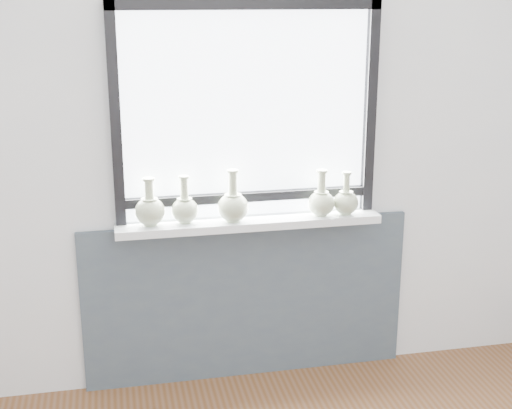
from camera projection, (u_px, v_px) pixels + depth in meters
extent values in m
cube|color=silver|center=(245.00, 135.00, 3.51)|extent=(3.60, 0.02, 2.60)
cube|color=#414E55|center=(247.00, 300.00, 3.73)|extent=(1.70, 0.03, 0.86)
cube|color=white|center=(249.00, 222.00, 3.54)|extent=(1.32, 0.18, 0.04)
cube|color=black|center=(115.00, 116.00, 3.31)|extent=(0.05, 0.06, 1.05)
cube|color=black|center=(370.00, 108.00, 3.55)|extent=(0.05, 0.06, 1.05)
cube|color=black|center=(247.00, 4.00, 3.29)|extent=(1.30, 0.06, 0.05)
cube|color=black|center=(247.00, 197.00, 3.55)|extent=(1.20, 0.05, 0.04)
cube|color=white|center=(246.00, 116.00, 3.46)|extent=(1.20, 0.01, 1.00)
cylinder|color=#AEBC97|center=(150.00, 224.00, 3.44)|extent=(0.07, 0.07, 0.01)
ellipsoid|color=#AEBC97|center=(150.00, 212.00, 3.42)|extent=(0.15, 0.15, 0.14)
cone|color=#AEBC97|center=(149.00, 201.00, 3.40)|extent=(0.08, 0.08, 0.03)
cylinder|color=#AEBC97|center=(149.00, 191.00, 3.39)|extent=(0.04, 0.04, 0.11)
cylinder|color=#AEBC97|center=(148.00, 179.00, 3.37)|extent=(0.06, 0.06, 0.01)
cylinder|color=#AEBC97|center=(185.00, 222.00, 3.47)|extent=(0.06, 0.06, 0.01)
ellipsoid|color=#AEBC97|center=(185.00, 210.00, 3.46)|extent=(0.13, 0.13, 0.12)
cone|color=#AEBC97|center=(185.00, 201.00, 3.44)|extent=(0.07, 0.07, 0.03)
cylinder|color=#AEBC97|center=(184.00, 190.00, 3.43)|extent=(0.04, 0.04, 0.12)
cylinder|color=#AEBC97|center=(184.00, 177.00, 3.41)|extent=(0.05, 0.05, 0.01)
cylinder|color=#AEBC97|center=(233.00, 220.00, 3.49)|extent=(0.07, 0.07, 0.01)
ellipsoid|color=#AEBC97|center=(233.00, 207.00, 3.48)|extent=(0.15, 0.15, 0.14)
cone|color=#AEBC97|center=(233.00, 197.00, 3.46)|extent=(0.08, 0.08, 0.03)
cylinder|color=#AEBC97|center=(233.00, 185.00, 3.44)|extent=(0.04, 0.04, 0.13)
cylinder|color=#AEBC97|center=(233.00, 171.00, 3.42)|extent=(0.06, 0.06, 0.01)
cylinder|color=#AEBC97|center=(321.00, 215.00, 3.58)|extent=(0.06, 0.06, 0.01)
ellipsoid|color=#AEBC97|center=(321.00, 204.00, 3.57)|extent=(0.14, 0.14, 0.12)
cone|color=#AEBC97|center=(321.00, 194.00, 3.55)|extent=(0.07, 0.07, 0.03)
cylinder|color=#AEBC97|center=(322.00, 184.00, 3.54)|extent=(0.04, 0.04, 0.12)
cylinder|color=#AEBC97|center=(322.00, 171.00, 3.52)|extent=(0.06, 0.06, 0.01)
cylinder|color=#AEBC97|center=(345.00, 213.00, 3.61)|extent=(0.06, 0.06, 0.01)
ellipsoid|color=#AEBC97|center=(346.00, 203.00, 3.59)|extent=(0.13, 0.13, 0.12)
cone|color=#AEBC97|center=(346.00, 194.00, 3.58)|extent=(0.07, 0.07, 0.03)
cylinder|color=#AEBC97|center=(346.00, 184.00, 3.56)|extent=(0.03, 0.03, 0.11)
cylinder|color=#AEBC97|center=(347.00, 173.00, 3.55)|extent=(0.05, 0.05, 0.01)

